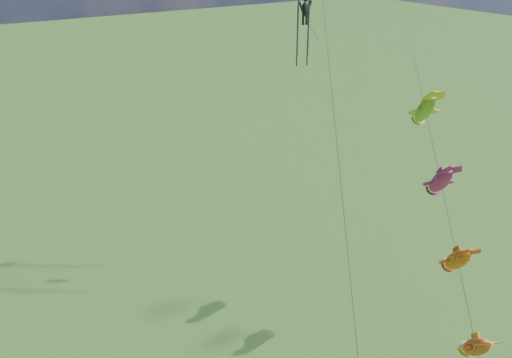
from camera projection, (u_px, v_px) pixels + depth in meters
fish_windsock_rig at (449, 220)px, 29.35m from camera, size 6.98×14.46×16.41m
parafoil_rig at (307, 0)px, 31.95m from camera, size 7.89×16.13×26.91m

